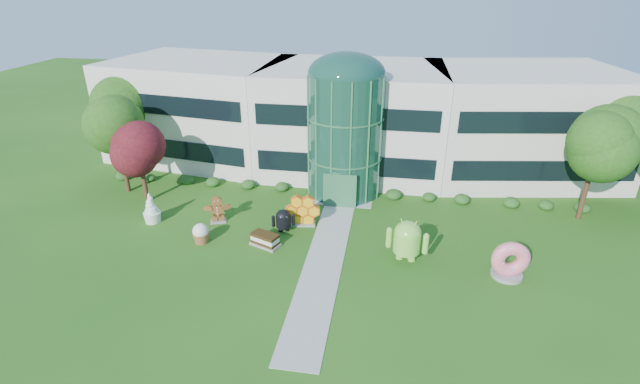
% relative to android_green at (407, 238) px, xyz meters
% --- Properties ---
extents(ground, '(140.00, 140.00, 0.00)m').
position_rel_android_green_xyz_m(ground, '(-5.13, -2.31, -1.59)').
color(ground, '#215114').
rests_on(ground, ground).
extents(building, '(46.00, 15.00, 9.30)m').
position_rel_android_green_xyz_m(building, '(-5.13, 15.69, 3.06)').
color(building, beige).
rests_on(building, ground).
extents(atrium, '(6.00, 6.00, 9.80)m').
position_rel_android_green_xyz_m(atrium, '(-5.13, 9.69, 3.31)').
color(atrium, '#194738').
rests_on(atrium, ground).
extents(walkway, '(2.40, 20.00, 0.04)m').
position_rel_android_green_xyz_m(walkway, '(-5.13, -0.31, -1.57)').
color(walkway, '#9E9E93').
rests_on(walkway, ground).
extents(tree_red, '(4.00, 4.00, 6.00)m').
position_rel_android_green_xyz_m(tree_red, '(-20.63, 5.19, 1.41)').
color(tree_red, '#3F0C14').
rests_on(tree_red, ground).
extents(trees_backdrop, '(52.00, 8.00, 8.40)m').
position_rel_android_green_xyz_m(trees_backdrop, '(-5.13, 10.69, 2.61)').
color(trees_backdrop, '#234A12').
rests_on(trees_backdrop, ground).
extents(android_green, '(3.08, 2.32, 3.18)m').
position_rel_android_green_xyz_m(android_green, '(0.00, 0.00, 0.00)').
color(android_green, '#7ED143').
rests_on(android_green, ground).
extents(android_black, '(2.01, 1.66, 1.96)m').
position_rel_android_green_xyz_m(android_black, '(-8.60, 2.27, -0.61)').
color(android_black, black).
rests_on(android_black, ground).
extents(donut, '(2.49, 1.45, 2.44)m').
position_rel_android_green_xyz_m(donut, '(6.08, -0.85, -0.37)').
color(donut, '#EF5B74').
rests_on(donut, ground).
extents(gingerbread, '(2.41, 1.53, 2.08)m').
position_rel_android_green_xyz_m(gingerbread, '(-13.71, 2.82, -0.55)').
color(gingerbread, brown).
rests_on(gingerbread, ground).
extents(ice_cream_sandwich, '(2.26, 1.72, 0.90)m').
position_rel_android_green_xyz_m(ice_cream_sandwich, '(-9.38, 0.15, -1.14)').
color(ice_cream_sandwich, black).
rests_on(ice_cream_sandwich, ground).
extents(honeycomb, '(2.79, 1.28, 2.12)m').
position_rel_android_green_xyz_m(honeycomb, '(-7.43, 3.42, -0.53)').
color(honeycomb, '#F7AF18').
rests_on(honeycomb, ground).
extents(froyo, '(1.60, 1.60, 2.34)m').
position_rel_android_green_xyz_m(froyo, '(-18.49, 2.03, -0.42)').
color(froyo, white).
rests_on(froyo, ground).
extents(cupcake, '(1.22, 1.22, 1.41)m').
position_rel_android_green_xyz_m(cupcake, '(-13.80, -0.13, -0.88)').
color(cupcake, white).
rests_on(cupcake, ground).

